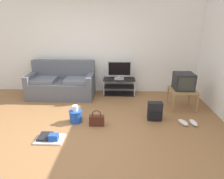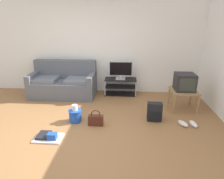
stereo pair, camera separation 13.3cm
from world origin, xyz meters
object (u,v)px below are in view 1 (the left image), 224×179
at_px(flat_tv, 119,70).
at_px(side_table, 183,92).
at_px(sneakers_pair, 188,123).
at_px(tv_stand, 119,86).
at_px(cleaning_bucket, 76,115).
at_px(crt_tv, 184,81).
at_px(handbag, 97,120).
at_px(floor_tray, 50,138).
at_px(backpack, 155,111).
at_px(couch, 62,84).

distance_m(flat_tv, side_table, 1.79).
distance_m(side_table, sneakers_pair, 0.92).
height_order(tv_stand, sneakers_pair, tv_stand).
xyz_separation_m(tv_stand, cleaning_bucket, (-0.90, -1.72, -0.08)).
bearing_deg(sneakers_pair, crt_tv, 84.42).
distance_m(handbag, floor_tray, 0.98).
bearing_deg(backpack, flat_tv, 103.21).
xyz_separation_m(flat_tv, floor_tray, (-1.23, -2.40, -0.68)).
xyz_separation_m(tv_stand, sneakers_pair, (1.45, -1.74, -0.19)).
distance_m(tv_stand, side_table, 1.78).
distance_m(sneakers_pair, floor_tray, 2.76).
bearing_deg(flat_tv, crt_tv, -29.34).
bearing_deg(side_table, floor_tray, -151.15).
distance_m(crt_tv, cleaning_bucket, 2.62).
bearing_deg(side_table, backpack, -138.75).
bearing_deg(couch, cleaning_bucket, -65.05).
bearing_deg(sneakers_pair, side_table, 84.31).
bearing_deg(tv_stand, floor_tray, -117.00).
height_order(tv_stand, backpack, tv_stand).
height_order(couch, sneakers_pair, couch).
xyz_separation_m(couch, sneakers_pair, (3.04, -1.52, -0.31)).
bearing_deg(crt_tv, couch, 168.10).
height_order(flat_tv, side_table, flat_tv).
relative_size(backpack, handbag, 1.19).
height_order(couch, flat_tv, flat_tv).
xyz_separation_m(crt_tv, handbag, (-1.97, -0.97, -0.56)).
xyz_separation_m(flat_tv, handbag, (-0.44, -1.83, -0.60)).
xyz_separation_m(flat_tv, sneakers_pair, (1.45, -1.72, -0.67)).
bearing_deg(handbag, couch, 125.36).
xyz_separation_m(sneakers_pair, floor_tray, (-2.68, -0.68, -0.01)).
distance_m(cleaning_bucket, sneakers_pair, 2.35).
height_order(tv_stand, crt_tv, crt_tv).
xyz_separation_m(flat_tv, crt_tv, (1.53, -0.86, -0.04)).
distance_m(flat_tv, crt_tv, 1.75).
distance_m(couch, cleaning_bucket, 1.67).
bearing_deg(floor_tray, sneakers_pair, 14.20).
bearing_deg(cleaning_bucket, floor_tray, -115.41).
distance_m(tv_stand, handbag, 1.91).
xyz_separation_m(couch, backpack, (2.38, -1.33, -0.16)).
relative_size(tv_stand, crt_tv, 1.99).
height_order(flat_tv, sneakers_pair, flat_tv).
distance_m(crt_tv, sneakers_pair, 1.07).
relative_size(handbag, sneakers_pair, 0.84).
height_order(sneakers_pair, floor_tray, floor_tray).
height_order(tv_stand, floor_tray, tv_stand).
height_order(flat_tv, handbag, flat_tv).
bearing_deg(side_table, tv_stand, 149.58).
xyz_separation_m(crt_tv, cleaning_bucket, (-2.43, -0.84, -0.52)).
height_order(side_table, handbag, side_table).
bearing_deg(tv_stand, side_table, -30.42).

